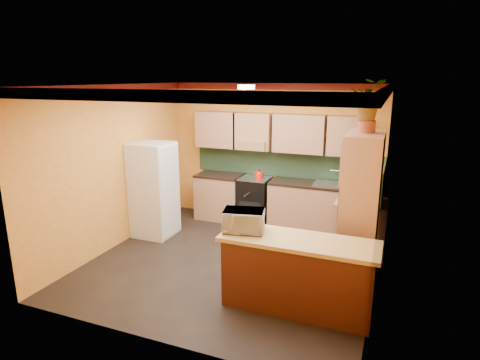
{
  "coord_description": "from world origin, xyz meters",
  "views": [
    {
      "loc": [
        2.23,
        -5.32,
        2.81
      ],
      "look_at": [
        -0.04,
        0.45,
        1.21
      ],
      "focal_mm": 30.0,
      "sensor_mm": 36.0,
      "label": 1
    }
  ],
  "objects_px": {
    "base_cabinets_back": "(285,205)",
    "pantry": "(360,209)",
    "microwave": "(244,221)",
    "breakfast_bar": "(297,276)",
    "stove": "(255,200)",
    "fridge": "(154,190)"
  },
  "relations": [
    {
      "from": "fridge",
      "to": "breakfast_bar",
      "type": "xyz_separation_m",
      "value": [
        3.0,
        -1.46,
        -0.41
      ]
    },
    {
      "from": "stove",
      "to": "breakfast_bar",
      "type": "bearing_deg",
      "value": -60.82
    },
    {
      "from": "base_cabinets_back",
      "to": "stove",
      "type": "relative_size",
      "value": 4.01
    },
    {
      "from": "stove",
      "to": "microwave",
      "type": "xyz_separation_m",
      "value": [
        0.81,
        -2.71,
        0.61
      ]
    },
    {
      "from": "microwave",
      "to": "pantry",
      "type": "bearing_deg",
      "value": 25.86
    },
    {
      "from": "stove",
      "to": "fridge",
      "type": "height_order",
      "value": "fridge"
    },
    {
      "from": "fridge",
      "to": "pantry",
      "type": "distance_m",
      "value": 3.63
    },
    {
      "from": "fridge",
      "to": "microwave",
      "type": "height_order",
      "value": "fridge"
    },
    {
      "from": "fridge",
      "to": "pantry",
      "type": "height_order",
      "value": "pantry"
    },
    {
      "from": "base_cabinets_back",
      "to": "pantry",
      "type": "height_order",
      "value": "pantry"
    },
    {
      "from": "base_cabinets_back",
      "to": "pantry",
      "type": "bearing_deg",
      "value": -48.03
    },
    {
      "from": "breakfast_bar",
      "to": "base_cabinets_back",
      "type": "bearing_deg",
      "value": 108.13
    },
    {
      "from": "breakfast_bar",
      "to": "microwave",
      "type": "distance_m",
      "value": 0.95
    },
    {
      "from": "base_cabinets_back",
      "to": "breakfast_bar",
      "type": "distance_m",
      "value": 2.85
    },
    {
      "from": "pantry",
      "to": "microwave",
      "type": "distance_m",
      "value": 1.68
    },
    {
      "from": "pantry",
      "to": "microwave",
      "type": "bearing_deg",
      "value": -141.28
    },
    {
      "from": "stove",
      "to": "pantry",
      "type": "bearing_deg",
      "value": -38.07
    },
    {
      "from": "pantry",
      "to": "microwave",
      "type": "xyz_separation_m",
      "value": [
        -1.31,
        -1.05,
        0.02
      ]
    },
    {
      "from": "base_cabinets_back",
      "to": "microwave",
      "type": "height_order",
      "value": "microwave"
    },
    {
      "from": "stove",
      "to": "pantry",
      "type": "relative_size",
      "value": 0.43
    },
    {
      "from": "base_cabinets_back",
      "to": "breakfast_bar",
      "type": "relative_size",
      "value": 2.03
    },
    {
      "from": "fridge",
      "to": "base_cabinets_back",
      "type": "bearing_deg",
      "value": 30.69
    }
  ]
}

